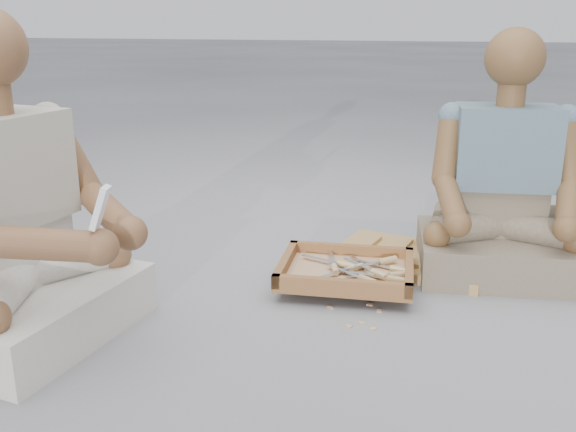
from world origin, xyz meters
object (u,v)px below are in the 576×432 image
(carved_panel, at_px, (412,259))
(tool_tray, at_px, (346,272))
(craftsman, at_px, (19,232))
(companion, at_px, (502,196))

(carved_panel, height_order, tool_tray, tool_tray)
(tool_tray, bearing_deg, craftsman, -143.73)
(craftsman, distance_m, companion, 1.63)
(carved_panel, distance_m, tool_tray, 0.36)
(craftsman, relative_size, companion, 1.07)
(craftsman, bearing_deg, carved_panel, 137.86)
(carved_panel, height_order, craftsman, craftsman)
(carved_panel, relative_size, tool_tray, 1.19)
(carved_panel, xyz_separation_m, companion, (0.31, 0.01, 0.28))
(tool_tray, xyz_separation_m, companion, (0.51, 0.31, 0.24))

